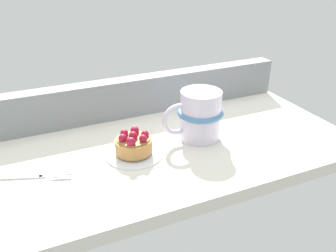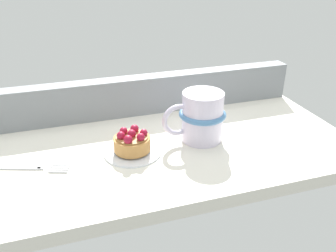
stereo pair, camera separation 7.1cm
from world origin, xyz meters
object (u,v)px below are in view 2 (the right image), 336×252
Objects in this scene: dessert_fork at (28,168)px; raspberry_tart at (132,141)px; dessert_plate at (133,151)px; coffee_mug at (201,116)px.

raspberry_tart is at bearing -0.56° from dessert_fork.
coffee_mug is (14.86, 1.27, 4.96)cm from dessert_plate.
coffee_mug is (14.87, 1.29, 2.76)cm from raspberry_tart.
dessert_fork is (-19.54, 0.17, -0.05)cm from dessert_plate.
coffee_mug reaches higher than dessert_plate.
dessert_plate reaches higher than dessert_fork.
dessert_plate is 15.72cm from coffee_mug.
coffee_mug reaches higher than raspberry_tart.
coffee_mug is at bearing 4.97° from raspberry_tart.
dessert_plate is at bearing -175.10° from coffee_mug.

